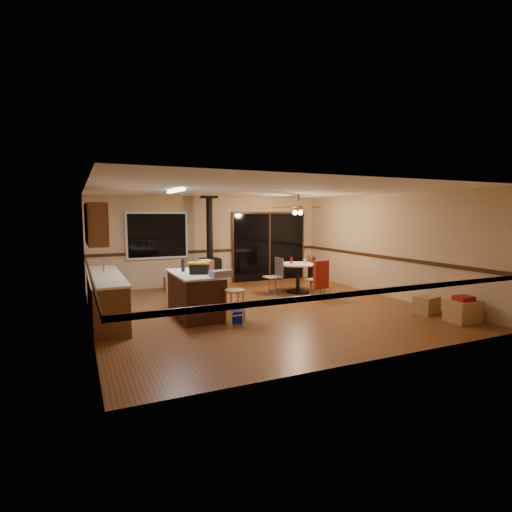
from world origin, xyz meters
TOP-DOWN VIEW (x-y plane):
  - floor at (0.00, 0.00)m, footprint 7.00×7.00m
  - ceiling at (0.00, 0.00)m, footprint 7.00×7.00m
  - wall_back at (0.00, 3.50)m, footprint 7.00×0.00m
  - wall_front at (0.00, -3.50)m, footprint 7.00×0.00m
  - wall_left at (-3.50, 0.00)m, footprint 0.00×7.00m
  - wall_right at (3.50, 0.00)m, footprint 0.00×7.00m
  - chair_rail at (0.00, 0.00)m, footprint 7.00×7.00m
  - window at (-1.60, 3.45)m, footprint 1.72×0.10m
  - sliding_door at (1.90, 3.45)m, footprint 2.52×0.10m
  - lower_cabinets at (-3.20, 0.50)m, footprint 0.60×3.00m
  - countertop at (-3.20, 0.50)m, footprint 0.64×3.04m
  - upper_cabinets at (-3.33, 0.70)m, footprint 0.35×2.00m
  - kitchen_island at (-1.50, 0.00)m, footprint 0.88×1.68m
  - wood_stove at (-0.20, 3.05)m, footprint 0.55×0.50m
  - ceiling_fan at (1.68, 1.29)m, footprint 0.24×0.24m
  - fluorescent_strip at (-1.80, 0.30)m, footprint 0.10×1.20m
  - toolbox_grey at (-1.20, -0.72)m, footprint 0.45×0.31m
  - toolbox_black at (-1.48, -0.18)m, footprint 0.41×0.32m
  - toolbox_yellow_lid at (-1.48, -0.18)m, footprint 0.48×0.37m
  - box_on_island at (-1.18, 0.30)m, footprint 0.30×0.36m
  - bottle_dark at (-1.69, 0.26)m, footprint 0.09×0.09m
  - bottle_pink at (-1.25, -0.14)m, footprint 0.08×0.08m
  - bottle_white at (-1.49, 0.37)m, footprint 0.08×0.08m
  - bar_stool at (-1.03, -1.00)m, footprint 0.38×0.38m
  - blue_bucket at (-0.89, -0.81)m, footprint 0.36×0.36m
  - dining_table at (1.68, 1.29)m, footprint 0.98×0.98m
  - glass_red at (1.53, 1.39)m, footprint 0.07×0.07m
  - glass_cream at (1.86, 1.24)m, footprint 0.08×0.08m
  - chair_left at (1.09, 1.40)m, footprint 0.43×0.42m
  - chair_near at (1.81, 0.41)m, footprint 0.48×0.52m
  - chair_right at (2.21, 1.40)m, footprint 0.57×0.54m
  - box_under_window at (-1.29, 2.85)m, footprint 0.52×0.42m
  - box_corner_a at (3.10, -2.61)m, footprint 0.59×0.50m
  - box_corner_b at (2.99, -1.82)m, footprint 0.50×0.45m
  - box_small_red at (3.10, -2.61)m, footprint 0.35×0.30m

SIDE VIEW (x-z plane):
  - floor at x=0.00m, z-range 0.00..0.00m
  - blue_bucket at x=-0.89m, z-range 0.00..0.24m
  - box_corner_b at x=2.99m, z-range 0.00..0.36m
  - box_under_window at x=-1.29m, z-range 0.00..0.40m
  - box_corner_a at x=3.10m, z-range 0.00..0.42m
  - bar_stool at x=-1.03m, z-range 0.00..0.69m
  - lower_cabinets at x=-3.20m, z-range 0.00..0.86m
  - kitchen_island at x=-1.50m, z-range 0.00..0.90m
  - box_small_red at x=3.10m, z-range 0.42..0.51m
  - dining_table at x=1.68m, z-range 0.14..0.92m
  - chair_left at x=1.09m, z-range 0.33..0.85m
  - chair_near at x=1.81m, z-range 0.25..0.95m
  - chair_right at x=2.21m, z-range 0.25..0.95m
  - wood_stove at x=-0.20m, z-range -0.53..1.99m
  - glass_cream at x=1.86m, z-range 0.78..0.92m
  - glass_red at x=1.53m, z-range 0.78..0.95m
  - countertop at x=-3.20m, z-range 0.86..0.90m
  - toolbox_grey at x=-1.20m, z-range 0.90..1.03m
  - bottle_white at x=-1.49m, z-range 0.90..1.09m
  - chair_rail at x=0.00m, z-range 0.96..1.04m
  - toolbox_black at x=-1.48m, z-range 0.90..1.10m
  - box_on_island at x=-1.18m, z-range 0.90..1.12m
  - bottle_pink at x=-1.25m, z-range 0.90..1.12m
  - bottle_dark at x=-1.69m, z-range 0.90..1.15m
  - sliding_door at x=1.90m, z-range 0.00..2.10m
  - toolbox_yellow_lid at x=-1.48m, z-range 1.10..1.13m
  - wall_back at x=0.00m, z-range -2.20..4.80m
  - wall_front at x=0.00m, z-range -2.20..4.80m
  - wall_left at x=-3.50m, z-range -2.20..4.80m
  - wall_right at x=3.50m, z-range -2.20..4.80m
  - window at x=-1.60m, z-range 0.84..2.16m
  - upper_cabinets at x=-3.33m, z-range 1.50..2.30m
  - ceiling_fan at x=1.68m, z-range 1.94..2.49m
  - fluorescent_strip at x=-1.80m, z-range 2.54..2.58m
  - ceiling at x=0.00m, z-range 2.60..2.60m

